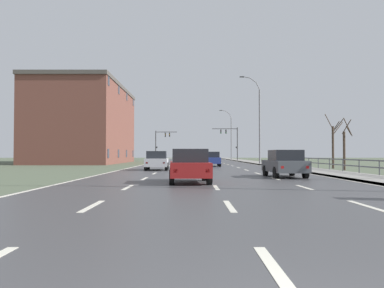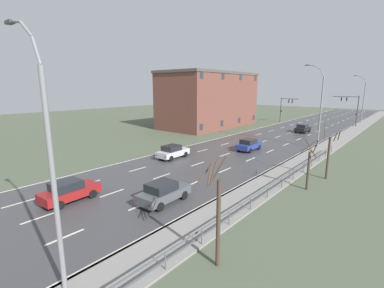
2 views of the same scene
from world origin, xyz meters
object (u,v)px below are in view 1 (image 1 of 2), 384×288
at_px(street_lamp_distant, 229,136).
at_px(street_lamp_midground, 257,121).
at_px(car_distant, 283,163).
at_px(car_near_right, 210,159).
at_px(traffic_signal_right, 230,138).
at_px(car_far_left, 207,157).
at_px(brick_building, 84,124).
at_px(car_far_right, 155,160).
at_px(traffic_signal_left, 159,140).
at_px(car_mid_centre, 188,166).

bearing_deg(street_lamp_distant, street_lamp_midground, -89.98).
relative_size(car_distant, car_near_right, 1.01).
bearing_deg(traffic_signal_right, car_near_right, -99.40).
bearing_deg(car_far_left, street_lamp_distant, 76.39).
relative_size(car_near_right, brick_building, 0.18).
height_order(traffic_signal_right, car_far_right, traffic_signal_right).
bearing_deg(traffic_signal_left, car_mid_centre, -84.01).
distance_m(street_lamp_midground, car_far_right, 20.73).
xyz_separation_m(street_lamp_midground, traffic_signal_right, (-0.72, 26.35, -1.04)).
bearing_deg(traffic_signal_left, car_far_right, -85.80).
bearing_deg(street_lamp_midground, traffic_signal_left, 119.83).
bearing_deg(street_lamp_distant, traffic_signal_right, -94.68).
bearing_deg(car_near_right, car_mid_centre, -95.60).
distance_m(car_near_right, car_mid_centre, 23.12).
distance_m(traffic_signal_right, car_far_left, 15.52).
relative_size(traffic_signal_left, car_far_left, 1.40).
xyz_separation_m(traffic_signal_right, car_far_left, (-5.06, -14.21, -3.63)).
relative_size(car_distant, car_mid_centre, 0.99).
distance_m(car_mid_centre, brick_building, 41.48).
bearing_deg(car_distant, car_near_right, 97.99).
xyz_separation_m(traffic_signal_right, car_near_right, (-5.60, -33.83, -3.63)).
bearing_deg(traffic_signal_right, car_far_left, -109.61).
bearing_deg(car_distant, car_mid_centre, -143.91).
relative_size(traffic_signal_left, brick_building, 0.26).
height_order(traffic_signal_right, car_near_right, traffic_signal_right).
distance_m(street_lamp_distant, traffic_signal_right, 8.72).
xyz_separation_m(street_lamp_midground, street_lamp_distant, (-0.01, 34.99, -0.15)).
bearing_deg(brick_building, car_distant, -58.42).
bearing_deg(car_mid_centre, traffic_signal_right, 79.18).
bearing_deg(brick_building, car_far_right, -62.59).
bearing_deg(car_near_right, car_distant, -80.37).
bearing_deg(street_lamp_midground, car_near_right, -130.19).
xyz_separation_m(street_lamp_midground, car_near_right, (-6.32, -7.48, -4.67)).
bearing_deg(car_far_right, car_distant, -50.99).
distance_m(street_lamp_distant, car_far_left, 24.01).
relative_size(traffic_signal_right, car_distant, 1.56).
distance_m(traffic_signal_left, brick_building, 19.88).
relative_size(street_lamp_distant, car_far_right, 2.63).
distance_m(traffic_signal_left, car_mid_centre, 55.90).
height_order(car_distant, car_mid_centre, same).
height_order(traffic_signal_left, brick_building, brick_building).
bearing_deg(street_lamp_midground, car_mid_centre, -105.60).
bearing_deg(car_mid_centre, car_far_right, 98.34).
relative_size(car_far_right, car_mid_centre, 0.99).
distance_m(car_far_right, car_near_right, 10.52).
xyz_separation_m(street_lamp_midground, car_distant, (-3.08, -26.27, -4.67)).
relative_size(car_distant, car_far_right, 1.00).
bearing_deg(car_far_left, traffic_signal_left, 124.16).
xyz_separation_m(car_distant, car_far_right, (-8.19, 9.50, 0.00)).
relative_size(street_lamp_midground, traffic_signal_right, 1.73).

